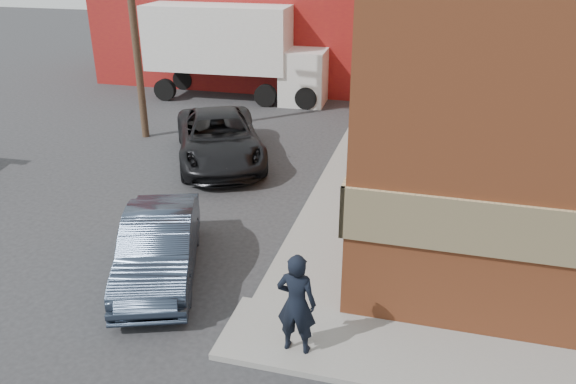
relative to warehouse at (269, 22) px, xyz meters
The scene contains 8 objects.
ground 21.07m from the warehouse, 73.30° to the right, with size 90.00×90.00×0.00m, color #28282B.
sidewalk_west 13.12m from the warehouse, 59.04° to the right, with size 1.80×18.00×0.12m, color gray.
warehouse is the anchor object (origin of this frame).
utility_pole 11.27m from the warehouse, 97.77° to the right, with size 2.00×0.26×9.00m.
man 22.41m from the warehouse, 71.91° to the right, with size 0.70×0.46×1.91m, color black.
sedan 19.91m from the warehouse, 80.00° to the right, with size 1.49×4.26×1.40m, color #293445.
suv_a 12.96m from the warehouse, 80.50° to the right, with size 2.63×5.70×1.59m, color black.
box_truck 4.87m from the warehouse, 90.03° to the right, with size 8.48×2.89×4.14m.
Camera 1 is at (2.87, -8.93, 6.74)m, focal length 35.00 mm.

